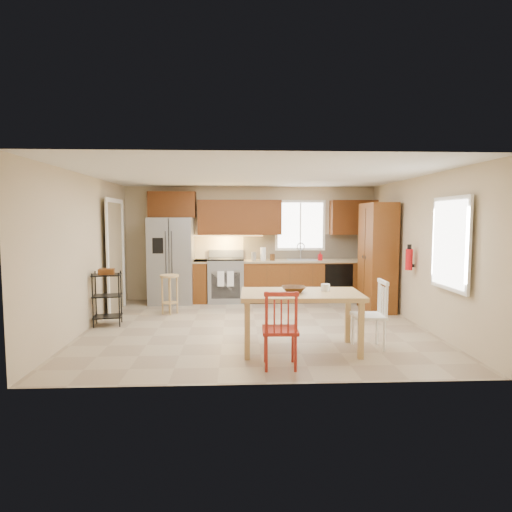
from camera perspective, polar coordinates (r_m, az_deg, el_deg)
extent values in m
plane|color=tan|center=(7.23, 0.00, -9.39)|extent=(5.50, 5.50, 0.00)
cube|color=silver|center=(7.04, 0.00, 10.72)|extent=(5.50, 5.00, 0.02)
cube|color=#CCB793|center=(9.52, -0.69, 1.70)|extent=(5.50, 0.02, 2.50)
cube|color=#CCB793|center=(4.54, 1.43, -1.93)|extent=(5.50, 0.02, 2.50)
cube|color=#CCB793|center=(7.43, -21.71, 0.42)|extent=(0.02, 5.00, 2.50)
cube|color=#CCB793|center=(7.66, 21.01, 0.57)|extent=(0.02, 5.00, 2.50)
cube|color=gray|center=(9.27, -11.17, -0.59)|extent=(0.92, 0.75, 1.82)
cube|color=gray|center=(9.28, -4.02, -3.30)|extent=(0.76, 0.63, 0.92)
cube|color=brown|center=(9.33, -7.40, -3.35)|extent=(0.30, 0.60, 0.90)
cube|color=brown|center=(9.43, 7.25, -3.25)|extent=(2.92, 0.60, 0.90)
cube|color=black|center=(9.27, 10.98, -3.46)|extent=(0.60, 0.02, 0.78)
cube|color=#C4B193|center=(9.64, 7.01, 1.26)|extent=(2.92, 0.03, 0.55)
cube|color=#56270E|center=(9.43, -11.11, 6.74)|extent=(1.00, 0.35, 0.55)
cube|color=#56270E|center=(9.32, -2.19, 5.16)|extent=(1.80, 0.35, 0.75)
cube|color=#56270E|center=(9.67, 12.85, 5.04)|extent=(1.00, 0.35, 0.75)
cube|color=white|center=(9.58, 5.92, 4.09)|extent=(1.12, 0.04, 1.12)
cube|color=gray|center=(9.35, 6.13, -0.78)|extent=(0.62, 0.46, 0.16)
cube|color=#FFBF66|center=(9.31, -4.03, 2.72)|extent=(1.60, 0.30, 0.01)
imported|color=#BA0C12|center=(9.31, 8.54, 0.00)|extent=(0.09, 0.09, 0.19)
cylinder|color=white|center=(9.20, 0.95, 0.27)|extent=(0.12, 0.12, 0.28)
cylinder|color=gray|center=(9.19, -0.30, -0.04)|extent=(0.11, 0.11, 0.18)
cylinder|color=#4F2D15|center=(9.19, 2.20, -0.17)|extent=(0.10, 0.10, 0.14)
cube|color=brown|center=(8.68, 15.87, -0.13)|extent=(0.50, 0.95, 2.10)
cylinder|color=#BA0C12|center=(7.76, 19.73, -0.45)|extent=(0.12, 0.12, 0.36)
cube|color=white|center=(6.58, 24.51, 1.52)|extent=(0.04, 1.02, 1.32)
cube|color=#8C7A59|center=(8.66, -18.36, -0.21)|extent=(0.04, 0.95, 2.10)
imported|color=#4F2D15|center=(5.83, 5.04, -4.90)|extent=(0.34, 0.34, 0.08)
cylinder|color=white|center=(6.00, 9.23, -4.37)|extent=(0.13, 0.13, 0.14)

